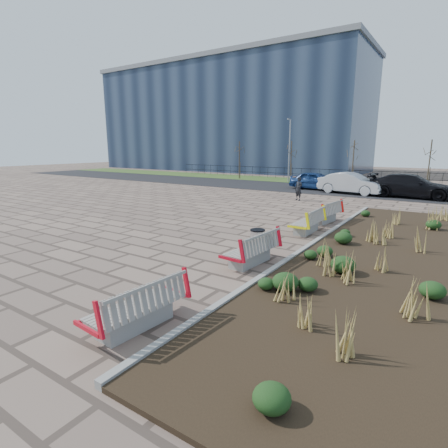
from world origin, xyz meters
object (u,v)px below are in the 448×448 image
Objects in this scene: bench_a at (135,304)px; bench_d at (324,212)px; pedestrian at (299,189)px; litter_bin at (257,246)px; lamp_west at (289,151)px; bench_b at (250,248)px; car_black at (411,186)px; car_blue at (315,181)px; car_silver at (351,183)px; bench_c at (306,221)px.

bench_a is 11.66m from bench_d.
bench_a is 17.91m from pedestrian.
lamp_west reaches higher than litter_bin.
bench_b and bench_d have the same top height.
pedestrian is at bearing 106.23° from litter_bin.
car_black is at bearing 86.80° from bench_b.
pedestrian is 6.44m from car_blue.
bench_b is 0.44× the size of car_silver.
bench_c is 0.35× the size of lamp_west.
bench_a is 22.85m from car_silver.
lamp_west is (-9.00, 28.42, 2.54)m from bench_a.
car_silver reaches higher than bench_a.
bench_a is at bearing 175.64° from car_black.
lamp_west is at bearing 111.08° from litter_bin.
car_black is 12.87m from lamp_west.
lamp_west reaches higher than bench_a.
car_blue reaches higher than bench_b.
car_silver is at bearing 105.27° from bench_d.
bench_d is 1.36× the size of pedestrian.
litter_bin is at bearing -89.49° from bench_c.
pedestrian is (-3.62, 12.96, 0.27)m from bench_b.
pedestrian is at bearing 128.84° from bench_d.
car_blue is at bearing 78.14° from car_silver.
car_black is at bearing 85.02° from bench_d.
car_silver is at bearing 96.47° from bench_c.
car_blue reaches higher than bench_a.
bench_d is 13.09m from car_blue.
car_black reaches higher than litter_bin.
car_blue is 0.76× the size of car_black.
car_black is (7.11, -0.91, 0.08)m from car_blue.
bench_b is 13.46m from pedestrian.
bench_d is (0.00, 7.08, 0.00)m from bench_b.
bench_b is 0.36m from litter_bin.
lamp_west is (-5.38, 10.88, 2.27)m from pedestrian.
lamp_west is at bearing 137.66° from pedestrian.
bench_a is at bearing -57.00° from pedestrian.
car_black is (4.02, 0.18, 0.03)m from car_silver.
bench_c is (0.00, 9.31, 0.00)m from bench_a.
bench_d is 19.19m from lamp_west.
lamp_west is at bearing 112.17° from bench_a.
bench_c is 2.12× the size of litter_bin.
car_blue reaches higher than litter_bin.
pedestrian is at bearing 133.60° from car_black.
bench_d is 2.12× the size of litter_bin.
car_silver is (-1.57, 11.14, 0.30)m from bench_d.
bench_a is at bearing -90.61° from litter_bin.
bench_a is 1.00× the size of bench_c.
bench_c is at bearing -64.78° from lamp_west.
car_black is (6.07, 5.44, 0.05)m from pedestrian.
lamp_west is (-7.43, 5.62, 2.24)m from car_silver.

